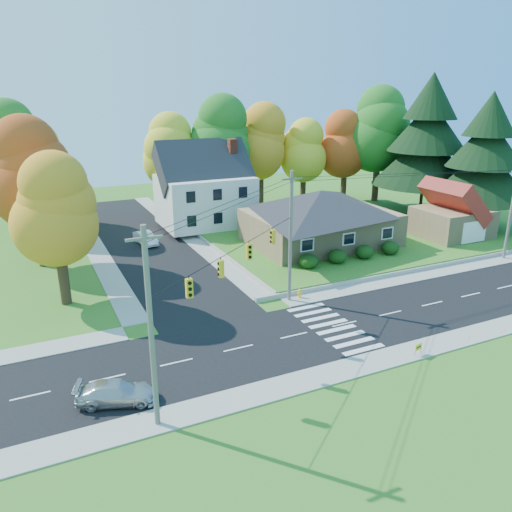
{
  "coord_description": "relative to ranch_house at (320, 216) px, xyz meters",
  "views": [
    {
      "loc": [
        -18.9,
        -25.59,
        15.39
      ],
      "look_at": [
        -2.98,
        8.0,
        2.99
      ],
      "focal_mm": 35.0,
      "sensor_mm": 36.0,
      "label": 1
    }
  ],
  "objects": [
    {
      "name": "ground",
      "position": [
        -8.0,
        -16.0,
        -3.27
      ],
      "size": [
        120.0,
        120.0,
        0.0
      ],
      "primitive_type": "plane",
      "color": "#3D7923"
    },
    {
      "name": "road_main",
      "position": [
        -8.0,
        -16.0,
        -3.26
      ],
      "size": [
        90.0,
        8.0,
        0.02
      ],
      "primitive_type": "cube",
      "color": "black",
      "rests_on": "ground"
    },
    {
      "name": "road_cross",
      "position": [
        -16.0,
        10.0,
        -3.25
      ],
      "size": [
        8.0,
        44.0,
        0.02
      ],
      "primitive_type": "cube",
      "color": "black",
      "rests_on": "ground"
    },
    {
      "name": "sidewalk_north",
      "position": [
        -8.0,
        -11.0,
        -3.23
      ],
      "size": [
        90.0,
        2.0,
        0.08
      ],
      "primitive_type": "cube",
      "color": "#9C9A90",
      "rests_on": "ground"
    },
    {
      "name": "sidewalk_south",
      "position": [
        -8.0,
        -21.0,
        -3.23
      ],
      "size": [
        90.0,
        2.0,
        0.08
      ],
      "primitive_type": "cube",
      "color": "#9C9A90",
      "rests_on": "ground"
    },
    {
      "name": "lawn",
      "position": [
        5.0,
        5.0,
        -3.02
      ],
      "size": [
        30.0,
        30.0,
        0.5
      ],
      "primitive_type": "cube",
      "color": "#3D7923",
      "rests_on": "ground"
    },
    {
      "name": "ranch_house",
      "position": [
        0.0,
        0.0,
        0.0
      ],
      "size": [
        14.6,
        10.6,
        5.4
      ],
      "color": "tan",
      "rests_on": "lawn"
    },
    {
      "name": "colonial_house",
      "position": [
        -7.96,
        12.0,
        1.32
      ],
      "size": [
        10.4,
        8.4,
        9.6
      ],
      "color": "silver",
      "rests_on": "lawn"
    },
    {
      "name": "garage",
      "position": [
        14.0,
        -4.01,
        -0.42
      ],
      "size": [
        7.3,
        6.3,
        4.6
      ],
      "color": "tan",
      "rests_on": "lawn"
    },
    {
      "name": "hedge_row",
      "position": [
        -0.5,
        -6.2,
        -2.13
      ],
      "size": [
        10.7,
        1.7,
        1.27
      ],
      "color": "#163A10",
      "rests_on": "lawn"
    },
    {
      "name": "traffic_infrastructure",
      "position": [
        -8.15,
        -14.65,
        1.88
      ],
      "size": [
        38.1,
        10.66,
        10.0
      ],
      "color": "#666059",
      "rests_on": "ground"
    },
    {
      "name": "tree_lot_0",
      "position": [
        -10.0,
        18.0,
        5.04
      ],
      "size": [
        6.72,
        6.72,
        12.51
      ],
      "color": "#3F2A19",
      "rests_on": "lawn"
    },
    {
      "name": "tree_lot_1",
      "position": [
        -4.0,
        17.0,
        6.35
      ],
      "size": [
        7.84,
        7.84,
        14.6
      ],
      "color": "#3F2A19",
      "rests_on": "lawn"
    },
    {
      "name": "tree_lot_2",
      "position": [
        2.0,
        18.0,
        5.7
      ],
      "size": [
        7.28,
        7.28,
        13.56
      ],
      "color": "#3F2A19",
      "rests_on": "lawn"
    },
    {
      "name": "tree_lot_3",
      "position": [
        8.0,
        17.0,
        4.39
      ],
      "size": [
        6.16,
        6.16,
        11.47
      ],
      "color": "#3F2A19",
      "rests_on": "lawn"
    },
    {
      "name": "tree_lot_4",
      "position": [
        14.0,
        16.0,
        5.04
      ],
      "size": [
        6.72,
        6.72,
        12.51
      ],
      "color": "#3F2A19",
      "rests_on": "lawn"
    },
    {
      "name": "tree_lot_5",
      "position": [
        18.0,
        14.0,
        7.0
      ],
      "size": [
        8.4,
        8.4,
        15.64
      ],
      "color": "#3F2A19",
      "rests_on": "lawn"
    },
    {
      "name": "conifer_east_a",
      "position": [
        19.0,
        6.0,
        6.12
      ],
      "size": [
        12.8,
        12.8,
        16.96
      ],
      "color": "#3F2A19",
      "rests_on": "lawn"
    },
    {
      "name": "conifer_east_b",
      "position": [
        20.0,
        -2.0,
        5.01
      ],
      "size": [
        11.2,
        11.2,
        14.84
      ],
      "color": "#3F2A19",
      "rests_on": "lawn"
    },
    {
      "name": "tree_west_0",
      "position": [
        -25.0,
        -4.0,
        3.89
      ],
      "size": [
        6.16,
        6.16,
        11.47
      ],
      "color": "#3F2A19",
      "rests_on": "ground"
    },
    {
      "name": "tree_west_1",
      "position": [
        -26.0,
        6.0,
        5.2
      ],
      "size": [
        7.28,
        7.28,
        13.56
      ],
      "color": "#3F2A19",
      "rests_on": "ground"
    },
    {
      "name": "tree_west_2",
      "position": [
        -25.0,
        16.0,
        4.54
      ],
      "size": [
        6.72,
        6.72,
        12.51
      ],
      "color": "#3F2A19",
      "rests_on": "ground"
    },
    {
      "name": "tree_west_3",
      "position": [
        -27.0,
        24.0,
        5.85
      ],
      "size": [
        7.84,
        7.84,
        14.6
      ],
      "color": "#3F2A19",
      "rests_on": "ground"
    },
    {
      "name": "silver_sedan",
      "position": [
        -23.92,
        -18.57,
        -2.65
      ],
      "size": [
        4.43,
        2.95,
        1.19
      ],
      "primitive_type": "imported",
      "rotation": [
        0.0,
        0.0,
        1.23
      ],
      "color": "#BEBEBF",
      "rests_on": "road_main"
    },
    {
      "name": "white_car",
      "position": [
        -15.93,
        8.54,
        -2.6
      ],
      "size": [
        1.93,
        4.1,
        1.3
      ],
      "primitive_type": "imported",
      "rotation": [
        0.0,
        0.0,
        0.14
      ],
      "color": "white",
      "rests_on": "road_cross"
    },
    {
      "name": "fire_hydrant",
      "position": [
        -8.56,
        -10.76,
        -2.9
      ],
      "size": [
        0.44,
        0.34,
        0.77
      ],
      "color": "yellow",
      "rests_on": "ground"
    },
    {
      "name": "yard_sign",
      "position": [
        -6.48,
        -21.5,
        -2.69
      ],
      "size": [
        0.64,
        0.19,
        0.81
      ],
      "color": "black",
      "rests_on": "ground"
    }
  ]
}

